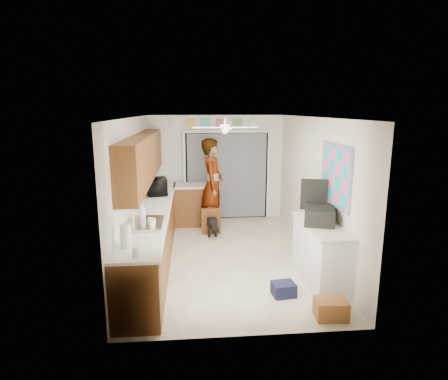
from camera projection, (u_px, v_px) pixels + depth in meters
name	position (u px, v px, depth m)	size (l,w,h in m)	color
floor	(226.00, 256.00, 6.87)	(5.00, 5.00, 0.00)	beige
ceiling	(226.00, 117.00, 6.34)	(5.00, 5.00, 0.00)	white
wall_back	(216.00, 168.00, 9.04)	(3.20, 3.20, 0.00)	silver
wall_front	(247.00, 236.00, 4.18)	(3.20, 3.20, 0.00)	silver
wall_left	(134.00, 191.00, 6.47)	(5.00, 5.00, 0.00)	silver
wall_right	(314.00, 188.00, 6.75)	(5.00, 5.00, 0.00)	silver
left_base_cabinets	(153.00, 234.00, 6.67)	(0.60, 4.80, 0.90)	brown
left_countertop	(153.00, 209.00, 6.57)	(0.62, 4.80, 0.04)	white
upper_cabinets	(143.00, 158.00, 6.56)	(0.32, 4.00, 0.80)	brown
sink_basin	(146.00, 224.00, 5.59)	(0.50, 0.76, 0.06)	silver
faucet	(133.00, 218.00, 5.55)	(0.03, 0.03, 0.22)	silver
peninsula_base	(197.00, 205.00, 8.68)	(1.00, 0.60, 0.90)	brown
peninsula_top	(196.00, 185.00, 8.58)	(1.04, 0.64, 0.04)	white
back_opening_recess	(227.00, 176.00, 9.08)	(2.00, 0.06, 2.10)	black
curtain_panel	(227.00, 176.00, 9.04)	(1.90, 0.03, 2.05)	gray
door_trim_left	(185.00, 177.00, 8.96)	(0.06, 0.04, 2.10)	white
door_trim_right	(268.00, 175.00, 9.14)	(0.06, 0.04, 2.10)	white
door_trim_head	(227.00, 131.00, 8.82)	(2.10, 0.04, 0.06)	white
header_frame_0	(191.00, 124.00, 8.74)	(0.22, 0.02, 0.22)	gold
header_frame_1	(206.00, 124.00, 8.77)	(0.22, 0.02, 0.22)	#4CBCCC
header_frame_2	(221.00, 124.00, 8.80)	(0.22, 0.02, 0.22)	#D24F76
header_frame_3	(237.00, 124.00, 8.83)	(0.22, 0.02, 0.22)	#60A55E
header_frame_4	(254.00, 124.00, 8.87)	(0.22, 0.02, 0.22)	silver
route66_sign	(176.00, 124.00, 8.71)	(0.22, 0.02, 0.26)	silver
right_counter_base	(321.00, 255.00, 5.73)	(0.50, 1.40, 0.90)	white
right_counter_top	(322.00, 226.00, 5.63)	(0.54, 1.44, 0.04)	white
abstract_painting	(335.00, 175.00, 5.69)	(0.03, 1.15, 0.95)	#E1529B
ceiling_fan	(225.00, 127.00, 6.58)	(1.14, 1.14, 0.24)	white
microwave	(157.00, 186.00, 7.58)	(0.58, 0.39, 0.32)	black
soap_bottle	(142.00, 212.00, 5.82)	(0.11, 0.11, 0.27)	silver
cup	(152.00, 221.00, 5.62)	(0.12, 0.12, 0.10)	white
jar_a	(152.00, 224.00, 5.43)	(0.09, 0.09, 0.12)	silver
jar_b	(135.00, 253.00, 4.36)	(0.07, 0.07, 0.11)	silver
paper_towel_roll	(126.00, 236.00, 4.66)	(0.14, 0.14, 0.30)	white
suitcase	(319.00, 215.00, 5.67)	(0.44, 0.58, 0.25)	black
suitcase_rim	(319.00, 222.00, 5.70)	(0.44, 0.58, 0.02)	yellow
suitcase_lid	(314.00, 195.00, 5.90)	(0.42, 0.03, 0.50)	black
cardboard_box	(331.00, 309.00, 4.81)	(0.40, 0.30, 0.25)	#9B5E30
navy_crate	(284.00, 289.00, 5.39)	(0.32, 0.27, 0.19)	black
cabinet_door_panel	(211.00, 221.00, 7.93)	(0.40, 0.03, 0.61)	brown
man	(213.00, 185.00, 8.16)	(0.74, 0.49, 2.04)	white
dog	(210.00, 224.00, 7.97)	(0.26, 0.60, 0.47)	black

